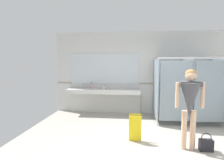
% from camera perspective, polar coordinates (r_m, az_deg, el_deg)
% --- Properties ---
extents(ground_plane, '(6.28, 6.08, 0.10)m').
position_cam_1_polar(ground_plane, '(4.65, 10.50, -17.29)').
color(ground_plane, '#9E998E').
extents(wall_back, '(6.28, 0.12, 2.84)m').
position_cam_1_polar(wall_back, '(7.07, 9.13, 3.19)').
color(wall_back, silver).
rests_on(wall_back, ground_plane).
extents(wall_back_tile_band, '(6.28, 0.01, 0.06)m').
position_cam_1_polar(wall_back_tile_band, '(7.03, 9.10, 0.13)').
color(wall_back_tile_band, '#9E937F').
rests_on(wall_back_tile_band, wall_back).
extents(vanity_counter, '(2.52, 0.58, 0.98)m').
position_cam_1_polar(vanity_counter, '(6.95, -2.31, -3.27)').
color(vanity_counter, silver).
rests_on(vanity_counter, ground_plane).
extents(mirror_panel, '(2.42, 0.02, 1.08)m').
position_cam_1_polar(mirror_panel, '(7.06, -2.09, 4.41)').
color(mirror_panel, silver).
rests_on(mirror_panel, wall_back).
extents(bathroom_stalls, '(1.90, 1.48, 1.93)m').
position_cam_1_polar(bathroom_stalls, '(6.30, 20.97, -1.28)').
color(bathroom_stalls, gray).
rests_on(bathroom_stalls, ground_plane).
extents(person_standing, '(0.58, 0.43, 1.67)m').
position_cam_1_polar(person_standing, '(4.32, 21.49, -4.09)').
color(person_standing, '#DBAD89').
rests_on(person_standing, ground_plane).
extents(handbag, '(0.26, 0.15, 0.38)m').
position_cam_1_polar(handbag, '(4.63, 25.46, -15.50)').
color(handbag, black).
rests_on(handbag, ground_plane).
extents(soap_dispenser, '(0.07, 0.07, 0.22)m').
position_cam_1_polar(soap_dispenser, '(7.06, -5.96, -0.46)').
color(soap_dispenser, '#D899B2').
rests_on(soap_dispenser, vanity_counter).
extents(paper_cup, '(0.07, 0.07, 0.10)m').
position_cam_1_polar(paper_cup, '(6.70, -2.39, -1.21)').
color(paper_cup, beige).
rests_on(paper_cup, vanity_counter).
extents(wet_floor_sign, '(0.28, 0.19, 0.61)m').
position_cam_1_polar(wet_floor_sign, '(4.66, 6.68, -12.33)').
color(wet_floor_sign, yellow).
rests_on(wet_floor_sign, ground_plane).
extents(floor_drain_cover, '(0.14, 0.14, 0.01)m').
position_cam_1_polar(floor_drain_cover, '(4.89, 13.87, -15.44)').
color(floor_drain_cover, '#B7BABF').
rests_on(floor_drain_cover, ground_plane).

